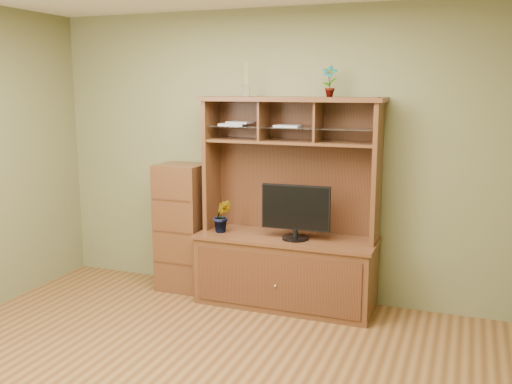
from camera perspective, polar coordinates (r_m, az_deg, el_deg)
The scene contains 8 objects.
room at distance 3.60m, azimuth -8.80°, elevation 0.16°, with size 4.54×4.04×2.74m.
media_hutch at distance 5.25m, azimuth 3.09°, elevation -5.76°, with size 1.66×0.61×1.90m.
monitor at distance 5.04m, azimuth 3.98°, elevation -1.90°, with size 0.62×0.24×0.49m.
orchid_plant at distance 5.31m, azimuth -3.40°, elevation -2.42°, with size 0.17×0.14×0.31m, color #295D20.
top_plant at distance 5.02m, azimuth 7.34°, elevation 10.94°, with size 0.14×0.10×0.27m, color #3A6724.
reed_diffuser at distance 5.25m, azimuth -0.98°, elevation 10.85°, with size 0.06×0.06×0.31m.
magazines at distance 5.24m, azimuth -0.33°, elevation 6.78°, with size 0.77×0.19×0.04m.
side_cabinet at distance 5.68m, azimuth -7.39°, elevation -3.49°, with size 0.45×0.41×1.25m.
Camera 1 is at (1.75, -3.07, 1.98)m, focal length 40.00 mm.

